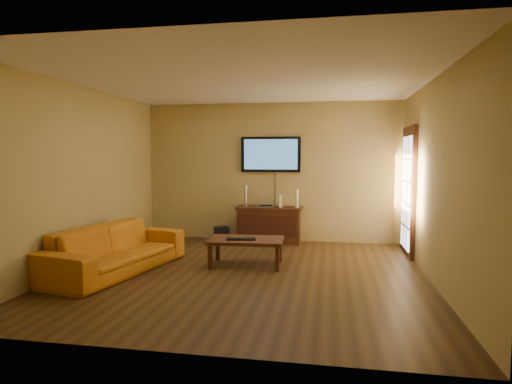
% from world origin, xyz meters
% --- Properties ---
extents(ground_plane, '(5.00, 5.00, 0.00)m').
position_xyz_m(ground_plane, '(0.00, 0.00, 0.00)').
color(ground_plane, '#35220E').
rests_on(ground_plane, ground).
extents(room_walls, '(5.00, 5.00, 5.00)m').
position_xyz_m(room_walls, '(0.00, 0.62, 1.69)').
color(room_walls, tan).
rests_on(room_walls, ground).
extents(french_door, '(0.07, 1.02, 2.22)m').
position_xyz_m(french_door, '(2.46, 1.70, 1.05)').
color(french_door, '#391B0C').
rests_on(french_door, ground).
extents(media_console, '(1.26, 0.48, 0.69)m').
position_xyz_m(media_console, '(0.01, 2.25, 0.35)').
color(media_console, '#391B0C').
rests_on(media_console, ground).
extents(television, '(1.16, 0.08, 0.69)m').
position_xyz_m(television, '(0.01, 2.45, 1.70)').
color(television, black).
rests_on(television, ground).
extents(coffee_table, '(1.15, 0.72, 0.42)m').
position_xyz_m(coffee_table, '(-0.09, 0.46, 0.37)').
color(coffee_table, '#391B0C').
rests_on(coffee_table, ground).
extents(sofa, '(1.10, 2.36, 0.89)m').
position_xyz_m(sofa, '(-1.86, -0.20, 0.44)').
color(sofa, '#C77416').
rests_on(sofa, ground).
extents(speaker_left, '(0.11, 0.11, 0.41)m').
position_xyz_m(speaker_left, '(-0.47, 2.29, 0.88)').
color(speaker_left, silver).
rests_on(speaker_left, media_console).
extents(speaker_right, '(0.09, 0.09, 0.34)m').
position_xyz_m(speaker_right, '(0.54, 2.23, 0.85)').
color(speaker_right, silver).
rests_on(speaker_right, media_console).
extents(av_receiver, '(0.37, 0.32, 0.07)m').
position_xyz_m(av_receiver, '(-0.09, 2.25, 0.73)').
color(av_receiver, silver).
rests_on(av_receiver, media_console).
extents(game_console, '(0.05, 0.18, 0.24)m').
position_xyz_m(game_console, '(0.22, 2.28, 0.81)').
color(game_console, white).
rests_on(game_console, media_console).
extents(subwoofer, '(0.35, 0.35, 0.27)m').
position_xyz_m(subwoofer, '(-0.95, 2.28, 0.13)').
color(subwoofer, black).
rests_on(subwoofer, ground).
extents(bottle, '(0.07, 0.07, 0.19)m').
position_xyz_m(bottle, '(-0.66, 1.95, 0.09)').
color(bottle, white).
rests_on(bottle, ground).
extents(keyboard, '(0.45, 0.23, 0.03)m').
position_xyz_m(keyboard, '(-0.15, 0.37, 0.43)').
color(keyboard, black).
rests_on(keyboard, coffee_table).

